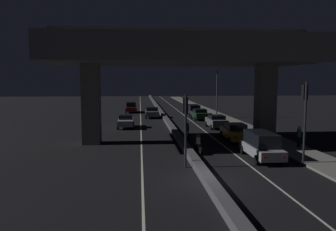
{
  "coord_description": "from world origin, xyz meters",
  "views": [
    {
      "loc": [
        -3.48,
        -16.64,
        5.3
      ],
      "look_at": [
        -0.19,
        21.5,
        1.28
      ],
      "focal_mm": 35.0,
      "sensor_mm": 36.0,
      "label": 1
    }
  ],
  "objects_px": {
    "traffic_light_left_of_median": "(186,118)",
    "car_dark_blue_fifth": "(194,110)",
    "car_silver_lead": "(261,145)",
    "car_dark_green_fourth": "(200,114)",
    "car_taxi_yellow_second": "(235,132)",
    "street_lamp": "(215,85)",
    "car_dark_red_third_oncoming": "(131,107)",
    "motorcycle_black_filtering_near": "(198,145)",
    "traffic_light_right_of_median": "(305,109)",
    "car_grey_third": "(216,121)",
    "pedestrian_on_sidewalk": "(299,136)",
    "motorcycle_white_filtering_mid": "(188,132)",
    "car_grey_second_oncoming": "(152,112)",
    "car_silver_lead_oncoming": "(126,121)"
  },
  "relations": [
    {
      "from": "car_dark_red_third_oncoming",
      "to": "motorcycle_white_filtering_mid",
      "type": "distance_m",
      "value": 26.81
    },
    {
      "from": "car_silver_lead_oncoming",
      "to": "motorcycle_white_filtering_mid",
      "type": "height_order",
      "value": "motorcycle_white_filtering_mid"
    },
    {
      "from": "car_taxi_yellow_second",
      "to": "car_dark_green_fourth",
      "type": "distance_m",
      "value": 16.16
    },
    {
      "from": "street_lamp",
      "to": "car_grey_third",
      "type": "bearing_deg",
      "value": -101.85
    },
    {
      "from": "car_grey_second_oncoming",
      "to": "traffic_light_right_of_median",
      "type": "bearing_deg",
      "value": 17.29
    },
    {
      "from": "car_dark_red_third_oncoming",
      "to": "car_silver_lead_oncoming",
      "type": "bearing_deg",
      "value": -3.05
    },
    {
      "from": "car_silver_lead",
      "to": "motorcycle_black_filtering_near",
      "type": "bearing_deg",
      "value": 63.06
    },
    {
      "from": "car_dark_red_third_oncoming",
      "to": "motorcycle_black_filtering_near",
      "type": "height_order",
      "value": "car_dark_red_third_oncoming"
    },
    {
      "from": "car_taxi_yellow_second",
      "to": "car_dark_red_third_oncoming",
      "type": "relative_size",
      "value": 1.06
    },
    {
      "from": "traffic_light_right_of_median",
      "to": "car_taxi_yellow_second",
      "type": "relative_size",
      "value": 1.09
    },
    {
      "from": "street_lamp",
      "to": "car_dark_green_fourth",
      "type": "xyz_separation_m",
      "value": [
        -2.59,
        -2.12,
        -3.95
      ]
    },
    {
      "from": "traffic_light_left_of_median",
      "to": "motorcycle_black_filtering_near",
      "type": "relative_size",
      "value": 2.28
    },
    {
      "from": "car_dark_blue_fifth",
      "to": "car_silver_lead_oncoming",
      "type": "xyz_separation_m",
      "value": [
        -10.0,
        -13.0,
        -0.13
      ]
    },
    {
      "from": "car_taxi_yellow_second",
      "to": "car_grey_third",
      "type": "height_order",
      "value": "car_taxi_yellow_second"
    },
    {
      "from": "street_lamp",
      "to": "traffic_light_left_of_median",
      "type": "bearing_deg",
      "value": -106.65
    },
    {
      "from": "car_taxi_yellow_second",
      "to": "motorcycle_white_filtering_mid",
      "type": "xyz_separation_m",
      "value": [
        -4.13,
        1.28,
        -0.15
      ]
    },
    {
      "from": "car_silver_lead",
      "to": "car_silver_lead_oncoming",
      "type": "distance_m",
      "value": 18.68
    },
    {
      "from": "car_dark_blue_fifth",
      "to": "motorcycle_white_filtering_mid",
      "type": "xyz_separation_m",
      "value": [
        -4.03,
        -20.73,
        -0.26
      ]
    },
    {
      "from": "traffic_light_left_of_median",
      "to": "street_lamp",
      "type": "xyz_separation_m",
      "value": [
        8.04,
        26.9,
        1.64
      ]
    },
    {
      "from": "car_grey_second_oncoming",
      "to": "pedestrian_on_sidewalk",
      "type": "distance_m",
      "value": 25.48
    },
    {
      "from": "traffic_light_right_of_median",
      "to": "car_grey_third",
      "type": "relative_size",
      "value": 1.3
    },
    {
      "from": "car_dark_green_fourth",
      "to": "motorcycle_black_filtering_near",
      "type": "bearing_deg",
      "value": 167.97
    },
    {
      "from": "car_grey_third",
      "to": "car_grey_second_oncoming",
      "type": "xyz_separation_m",
      "value": [
        -6.86,
        11.33,
        -0.01
      ]
    },
    {
      "from": "traffic_light_left_of_median",
      "to": "car_taxi_yellow_second",
      "type": "distance_m",
      "value": 10.59
    },
    {
      "from": "car_silver_lead",
      "to": "car_dark_green_fourth",
      "type": "relative_size",
      "value": 1.09
    },
    {
      "from": "car_dark_blue_fifth",
      "to": "car_dark_red_third_oncoming",
      "type": "xyz_separation_m",
      "value": [
        -9.9,
        5.43,
        0.01
      ]
    },
    {
      "from": "motorcycle_black_filtering_near",
      "to": "pedestrian_on_sidewalk",
      "type": "relative_size",
      "value": 1.18
    },
    {
      "from": "street_lamp",
      "to": "pedestrian_on_sidewalk",
      "type": "height_order",
      "value": "street_lamp"
    },
    {
      "from": "car_grey_second_oncoming",
      "to": "car_dark_green_fourth",
      "type": "bearing_deg",
      "value": 65.32
    },
    {
      "from": "car_dark_blue_fifth",
      "to": "car_dark_green_fourth",
      "type": "bearing_deg",
      "value": 179.0
    },
    {
      "from": "traffic_light_left_of_median",
      "to": "car_dark_blue_fifth",
      "type": "bearing_deg",
      "value": 79.61
    },
    {
      "from": "car_dark_red_third_oncoming",
      "to": "car_grey_second_oncoming",
      "type": "bearing_deg",
      "value": 18.82
    },
    {
      "from": "car_grey_third",
      "to": "motorcycle_white_filtering_mid",
      "type": "height_order",
      "value": "car_grey_third"
    },
    {
      "from": "traffic_light_left_of_median",
      "to": "pedestrian_on_sidewalk",
      "type": "xyz_separation_m",
      "value": [
        9.62,
        4.6,
        -2.08
      ]
    },
    {
      "from": "car_silver_lead",
      "to": "car_silver_lead_oncoming",
      "type": "height_order",
      "value": "car_silver_lead"
    },
    {
      "from": "car_silver_lead",
      "to": "car_grey_third",
      "type": "distance_m",
      "value": 14.68
    },
    {
      "from": "traffic_light_right_of_median",
      "to": "car_dark_blue_fifth",
      "type": "xyz_separation_m",
      "value": [
        -1.95,
        30.62,
        -2.71
      ]
    },
    {
      "from": "motorcycle_white_filtering_mid",
      "to": "pedestrian_on_sidewalk",
      "type": "relative_size",
      "value": 1.21
    },
    {
      "from": "motorcycle_white_filtering_mid",
      "to": "car_dark_blue_fifth",
      "type": "bearing_deg",
      "value": -9.45
    },
    {
      "from": "traffic_light_right_of_median",
      "to": "car_grey_second_oncoming",
      "type": "relative_size",
      "value": 1.25
    },
    {
      "from": "motorcycle_black_filtering_near",
      "to": "motorcycle_white_filtering_mid",
      "type": "xyz_separation_m",
      "value": [
        0.08,
        6.04,
        0.02
      ]
    },
    {
      "from": "car_silver_lead_oncoming",
      "to": "car_dark_red_third_oncoming",
      "type": "relative_size",
      "value": 0.9
    },
    {
      "from": "traffic_light_right_of_median",
      "to": "motorcycle_white_filtering_mid",
      "type": "bearing_deg",
      "value": 121.15
    },
    {
      "from": "car_silver_lead",
      "to": "car_dark_red_third_oncoming",
      "type": "xyz_separation_m",
      "value": [
        -9.77,
        34.3,
        -0.07
      ]
    },
    {
      "from": "traffic_light_right_of_median",
      "to": "street_lamp",
      "type": "relative_size",
      "value": 0.66
    },
    {
      "from": "traffic_light_left_of_median",
      "to": "car_dark_blue_fifth",
      "type": "relative_size",
      "value": 0.95
    },
    {
      "from": "traffic_light_right_of_median",
      "to": "car_silver_lead_oncoming",
      "type": "height_order",
      "value": "traffic_light_right_of_median"
    },
    {
      "from": "car_grey_third",
      "to": "car_dark_red_third_oncoming",
      "type": "xyz_separation_m",
      "value": [
        -10.14,
        19.62,
        0.11
      ]
    },
    {
      "from": "motorcycle_black_filtering_near",
      "to": "car_grey_second_oncoming",
      "type": "bearing_deg",
      "value": 1.72
    },
    {
      "from": "car_silver_lead",
      "to": "car_taxi_yellow_second",
      "type": "height_order",
      "value": "car_silver_lead"
    }
  ]
}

